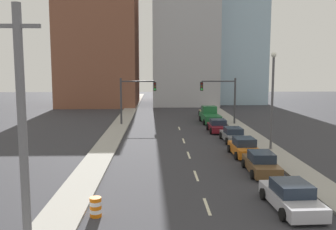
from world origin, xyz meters
The scene contains 22 objects.
sidewalk_left centered at (-7.15, 44.89, 0.08)m, with size 2.15×89.78×0.15m.
sidewalk_right centered at (7.15, 44.89, 0.08)m, with size 2.15×89.78×0.15m.
lane_stripe_at_9m centered at (0.00, 9.09, 0.00)m, with size 0.16×2.40×0.01m, color beige.
lane_stripe_at_15m centered at (0.00, 14.57, 0.00)m, with size 0.16×2.40×0.01m, color beige.
lane_stripe_at_20m centered at (0.00, 20.44, 0.00)m, with size 0.16×2.40×0.01m, color beige.
lane_stripe_at_26m centered at (0.00, 26.41, 0.00)m, with size 0.16×2.40×0.01m, color beige.
lane_stripe_at_34m centered at (0.00, 33.85, 0.00)m, with size 0.16×2.40×0.01m, color beige.
building_brick_left centered at (-13.40, 62.61, 10.44)m, with size 14.00×16.00×20.88m.
building_office_center centered at (2.64, 66.61, 15.58)m, with size 12.00×20.00×31.15m.
building_glass_right centered at (11.93, 70.61, 17.24)m, with size 13.00×20.00×34.48m.
traffic_signal_left centered at (-5.70, 36.61, 3.79)m, with size 4.45×0.35×5.81m.
traffic_signal_right centered at (5.75, 36.61, 3.79)m, with size 4.45×0.35×5.81m.
utility_pole_left_near centered at (-7.38, 4.05, 4.79)m, with size 1.60×0.32×9.33m.
traffic_barrel centered at (-5.50, 7.92, 0.47)m, with size 0.56×0.56×0.95m.
street_lamp centered at (7.17, 21.89, 4.84)m, with size 0.44×0.44×8.36m.
sedan_silver centered at (4.19, 8.63, 0.64)m, with size 2.31×4.69×1.41m.
sedan_brown centered at (4.46, 15.09, 0.66)m, with size 2.08×4.48×1.45m.
sedan_orange centered at (4.44, 20.09, 0.67)m, with size 2.13×4.32×1.48m.
sedan_gray centered at (4.74, 25.91, 0.63)m, with size 2.15×4.62×1.37m.
sedan_maroon centered at (4.14, 31.34, 0.65)m, with size 2.15×4.26×1.41m.
pickup_truck_green centered at (4.22, 38.29, 0.86)m, with size 2.48×5.46×2.11m.
sedan_tan centered at (4.71, 44.17, 0.65)m, with size 2.28×4.77×1.41m.
Camera 1 is at (-2.53, -9.33, 7.10)m, focal length 40.00 mm.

